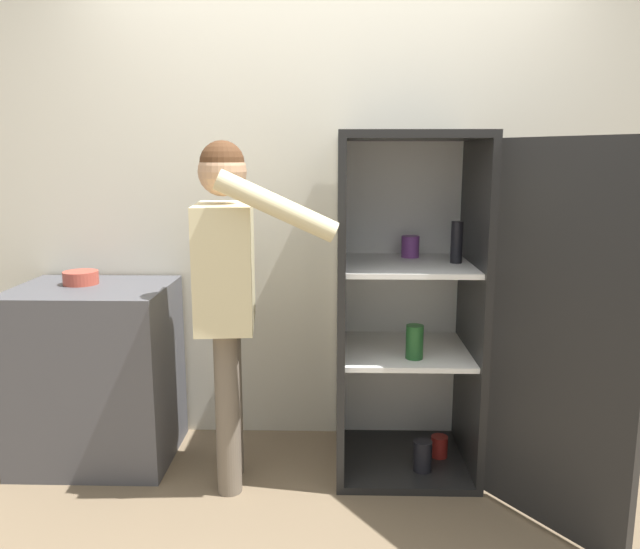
# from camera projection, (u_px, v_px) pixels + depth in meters

# --- Properties ---
(ground_plane) EXTENTS (12.00, 12.00, 0.00)m
(ground_plane) POSITION_uv_depth(u_px,v_px,m) (323.00, 531.00, 2.59)
(ground_plane) COLOR #7A664C
(wall_back) EXTENTS (7.00, 0.06, 2.55)m
(wall_back) POSITION_uv_depth(u_px,v_px,m) (327.00, 204.00, 3.31)
(wall_back) COLOR silver
(wall_back) RESTS_ON ground_plane
(refrigerator) EXTENTS (1.09, 1.21, 1.64)m
(refrigerator) POSITION_uv_depth(u_px,v_px,m) (435.00, 311.00, 2.93)
(refrigerator) COLOR black
(refrigerator) RESTS_ON ground_plane
(person) EXTENTS (0.66, 0.58, 1.60)m
(person) POSITION_uv_depth(u_px,v_px,m) (227.00, 275.00, 2.79)
(person) COLOR #726656
(person) RESTS_ON ground_plane
(counter) EXTENTS (0.75, 0.60, 0.90)m
(counter) POSITION_uv_depth(u_px,v_px,m) (97.00, 373.00, 3.15)
(counter) COLOR #4C4C51
(counter) RESTS_ON ground_plane
(bowl) EXTENTS (0.17, 0.17, 0.07)m
(bowl) POSITION_uv_depth(u_px,v_px,m) (81.00, 278.00, 3.12)
(bowl) COLOR #B24738
(bowl) RESTS_ON counter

